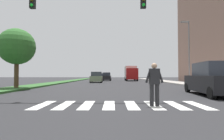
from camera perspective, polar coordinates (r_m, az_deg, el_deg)
The scene contains 13 objects.
ground_plane at distance 29.40m, azimuth 0.91°, elevation -3.96°, with size 140.00×140.00×0.00m, color #262628.
crosswalk at distance 7.44m, azimuth 2.62°, elevation -10.98°, with size 6.75×2.20×0.01m.
median_strip at distance 28.63m, azimuth -16.56°, elevation -3.81°, with size 2.44×64.00×0.15m, color #2D5B28.
tree_mid at distance 17.51m, azimuth -27.88°, elevation 6.49°, with size 3.07×3.07×5.03m.
sidewalk_right at distance 29.01m, azimuth 19.55°, elevation -3.76°, with size 3.00×64.00×0.15m, color #9E9991.
traffic_light_gantry at distance 10.68m, azimuth -23.47°, elevation 16.02°, with size 10.63×0.30×6.00m.
street_lamp_right at distance 23.37m, azimuth 22.97°, elevation 6.84°, with size 1.02×0.24×7.50m.
pedestrian_performer at distance 7.29m, azimuth 13.25°, elevation -3.79°, with size 0.75×0.28×1.69m.
suv_crossing at distance 12.35m, azimuth 29.27°, elevation -2.72°, with size 2.33×4.75×1.97m.
sedan_midblock at distance 29.59m, azimuth -4.91°, elevation -2.39°, with size 2.00×4.46×1.73m.
sedan_distant at distance 38.57m, azimuth -1.69°, elevation -2.20°, with size 1.95×4.23×1.75m.
sedan_far_horizon at distance 49.47m, azimuth -3.61°, elevation -2.11°, with size 2.01×4.13×1.65m.
truck_box_delivery at distance 38.40m, azimuth 5.98°, elevation -0.96°, with size 2.40×6.20×3.10m.
Camera 1 is at (-0.29, 0.62, 1.22)m, focal length 28.92 mm.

